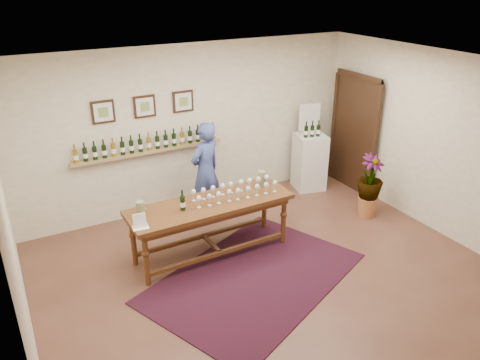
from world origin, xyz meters
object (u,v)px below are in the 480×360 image
potted_plant (369,186)px  person (206,171)px  tasting_table (211,210)px  display_pedestal (309,162)px

potted_plant → person: bearing=151.3°
tasting_table → potted_plant: bearing=-5.4°
person → display_pedestal: bearing=161.8°
tasting_table → potted_plant: potted_plant is taller
tasting_table → person: size_ratio=1.44×
display_pedestal → potted_plant: 1.43m
tasting_table → potted_plant: (2.81, -0.22, -0.16)m
tasting_table → display_pedestal: size_ratio=2.25×
potted_plant → display_pedestal: bearing=97.6°
tasting_table → person: (0.42, 1.09, 0.11)m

